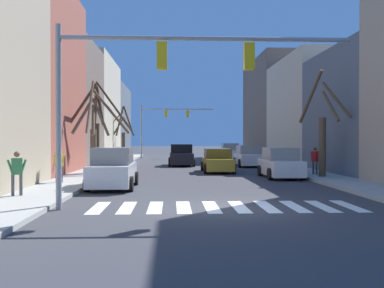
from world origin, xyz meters
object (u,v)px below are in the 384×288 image
(pedestrian_waiting_at_curb, at_px, (17,169))
(pedestrian_on_left_sidewalk, at_px, (315,158))
(car_at_intersection, at_px, (113,169))
(car_parked_left_far, at_px, (217,161))
(pedestrian_crossing_street, at_px, (59,162))
(street_tree_left_near, at_px, (96,130))
(traffic_signal_near, at_px, (153,72))
(traffic_signal_far, at_px, (163,119))
(street_tree_left_far, at_px, (95,132))
(car_driving_away_lane, at_px, (230,152))
(car_parked_right_mid, at_px, (248,157))
(street_tree_right_mid, at_px, (322,131))
(car_parked_left_near, at_px, (280,164))
(car_driving_toward_lane, at_px, (181,156))
(street_tree_right_far, at_px, (123,134))

(pedestrian_waiting_at_curb, bearing_deg, pedestrian_on_left_sidewalk, -168.54)
(car_at_intersection, relative_size, car_parked_left_far, 0.99)
(pedestrian_crossing_street, distance_m, street_tree_left_near, 6.38)
(traffic_signal_near, xyz_separation_m, car_parked_left_far, (3.58, 15.26, -3.55))
(traffic_signal_far, bearing_deg, street_tree_left_far, -97.94)
(car_driving_away_lane, height_order, pedestrian_waiting_at_curb, pedestrian_waiting_at_curb)
(pedestrian_crossing_street, height_order, pedestrian_on_left_sidewalk, pedestrian_crossing_street)
(pedestrian_on_left_sidewalk, bearing_deg, car_at_intersection, 90.40)
(car_parked_right_mid, xyz_separation_m, street_tree_right_mid, (2.16, -11.01, 1.82))
(car_parked_left_far, distance_m, pedestrian_waiting_at_curb, 15.47)
(pedestrian_crossing_street, bearing_deg, traffic_signal_near, -32.28)
(car_at_intersection, xyz_separation_m, pedestrian_waiting_at_curb, (-2.96, -3.63, 0.26))
(traffic_signal_far, distance_m, car_parked_right_mid, 18.46)
(street_tree_left_near, distance_m, street_tree_left_far, 1.02)
(pedestrian_on_left_sidewalk, xyz_separation_m, street_tree_right_mid, (0.01, -1.23, 1.52))
(pedestrian_crossing_street, height_order, street_tree_left_near, street_tree_left_near)
(car_parked_left_near, bearing_deg, street_tree_left_near, 75.98)
(car_at_intersection, height_order, street_tree_right_mid, street_tree_right_mid)
(traffic_signal_near, xyz_separation_m, pedestrian_waiting_at_curb, (-4.99, 2.38, -3.18))
(car_driving_toward_lane, xyz_separation_m, car_at_intersection, (-3.40, -16.50, 0.02))
(traffic_signal_far, xyz_separation_m, street_tree_right_mid, (9.17, -27.68, -1.86))
(car_at_intersection, bearing_deg, pedestrian_on_left_sidewalk, -63.75)
(traffic_signal_near, distance_m, car_at_intersection, 7.21)
(car_parked_right_mid, height_order, pedestrian_crossing_street, pedestrian_crossing_street)
(traffic_signal_far, height_order, car_parked_left_far, traffic_signal_far)
(car_driving_toward_lane, height_order, street_tree_right_mid, street_tree_right_mid)
(car_driving_toward_lane, xyz_separation_m, car_parked_left_near, (5.28, -11.70, -0.02))
(car_at_intersection, relative_size, street_tree_left_near, 0.79)
(car_parked_right_mid, bearing_deg, car_driving_toward_lane, 75.21)
(car_driving_toward_lane, bearing_deg, pedestrian_crossing_street, -21.89)
(car_at_intersection, bearing_deg, car_parked_left_near, -61.05)
(car_driving_toward_lane, relative_size, street_tree_right_mid, 0.76)
(pedestrian_waiting_at_curb, distance_m, street_tree_right_far, 31.97)
(car_parked_left_far, bearing_deg, pedestrian_on_left_sidewalk, -126.93)
(street_tree_right_far, bearing_deg, pedestrian_on_left_sidewalk, -59.72)
(car_parked_right_mid, distance_m, street_tree_right_far, 17.44)
(traffic_signal_far, relative_size, car_driving_away_lane, 1.94)
(car_driving_away_lane, bearing_deg, street_tree_left_near, 150.77)
(traffic_signal_near, xyz_separation_m, car_parked_left_near, (6.65, 10.81, -3.48))
(car_driving_away_lane, bearing_deg, car_parked_left_near, -179.99)
(pedestrian_crossing_street, height_order, street_tree_right_mid, street_tree_right_mid)
(traffic_signal_near, xyz_separation_m, car_driving_away_lane, (6.64, 32.51, -3.47))
(car_parked_left_near, distance_m, street_tree_left_far, 10.84)
(pedestrian_on_left_sidewalk, distance_m, pedestrian_waiting_at_curb, 16.43)
(pedestrian_on_left_sidewalk, height_order, street_tree_left_far, street_tree_left_far)
(pedestrian_on_left_sidewalk, bearing_deg, pedestrian_crossing_street, 80.58)
(traffic_signal_near, distance_m, car_parked_right_mid, 22.42)
(traffic_signal_near, bearing_deg, street_tree_left_near, 106.58)
(car_parked_right_mid, distance_m, street_tree_left_near, 13.26)
(pedestrian_crossing_street, distance_m, pedestrian_waiting_at_curb, 4.99)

